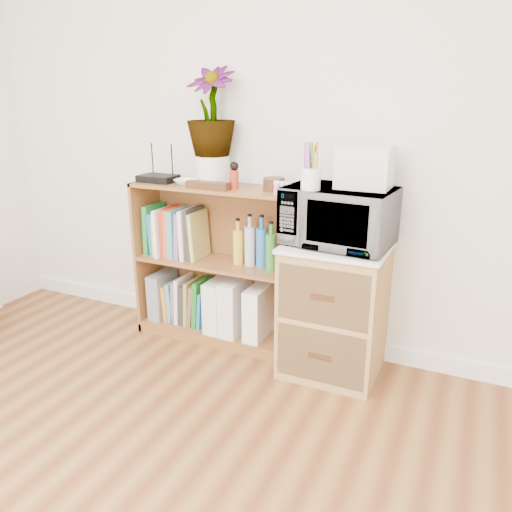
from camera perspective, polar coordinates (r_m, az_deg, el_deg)
The scene contains 21 objects.
skirting_board at distance 3.12m, azimuth 2.63°, elevation -8.52°, with size 4.00×0.02×0.10m, color white.
bookshelf at distance 2.98m, azimuth -4.51°, elevation -1.02°, with size 1.00×0.30×0.95m, color brown.
wicker_unit at distance 2.70m, azimuth 8.91°, elevation -6.18°, with size 0.50×0.45×0.70m, color #9E7542.
microwave at distance 2.52m, azimuth 9.41°, elevation 4.48°, with size 0.53×0.36×0.29m, color silver.
pen_cup at distance 2.40m, azimuth 6.27°, elevation 8.74°, with size 0.09×0.09×0.10m, color white.
small_appliance at distance 2.49m, azimuth 12.35°, elevation 9.89°, with size 0.25×0.21×0.20m, color silver.
router at distance 3.04m, azimuth -11.12°, elevation 8.70°, with size 0.22×0.15×0.04m, color black.
white_bowl at distance 2.92m, azimuth -7.96°, elevation 8.41°, with size 0.13×0.13×0.03m, color white.
plant_pot at distance 2.88m, azimuth -4.98°, elevation 9.71°, with size 0.19×0.19×0.16m, color silver.
potted_plant at distance 2.85m, azimuth -5.16°, elevation 16.13°, with size 0.27×0.27×0.48m, color #30752E.
trinket_box at distance 2.77m, azimuth -5.52°, elevation 8.05°, with size 0.25×0.06×0.04m, color #361D0E.
kokeshi_doll at distance 2.75m, azimuth -2.49°, elevation 8.72°, with size 0.05×0.05×0.10m, color #AA2514.
wooden_bowl at distance 2.71m, azimuth 2.05°, elevation 8.21°, with size 0.12×0.12×0.07m, color #321C0D.
paint_jars at distance 2.59m, azimuth 3.05°, elevation 7.54°, with size 0.10×0.04×0.05m, color pink.
file_box at distance 3.28m, azimuth -10.58°, elevation -4.31°, with size 0.09×0.23×0.29m, color gray.
magazine_holder_left at distance 3.06m, azimuth -4.23°, elevation -5.50°, with size 0.10×0.25×0.32m, color silver.
magazine_holder_mid at distance 3.01m, azimuth -2.39°, elevation -5.70°, with size 0.11×0.27×0.33m, color silver.
magazine_holder_right at distance 2.95m, azimuth 0.29°, elevation -6.40°, with size 0.10×0.25×0.31m, color white.
cookbooks at distance 3.08m, azimuth -9.21°, elevation 2.70°, with size 0.36×0.20×0.31m.
liquor_bottles at distance 2.82m, azimuth -0.12°, elevation 1.44°, with size 0.28×0.06×0.29m.
lower_books at distance 3.18m, azimuth -7.72°, elevation -5.12°, with size 0.29×0.19×0.30m.
Camera 1 is at (1.04, -0.35, 1.45)m, focal length 35.00 mm.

